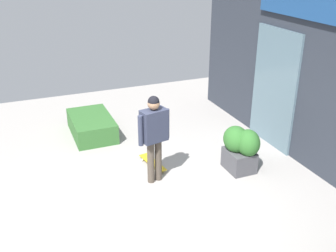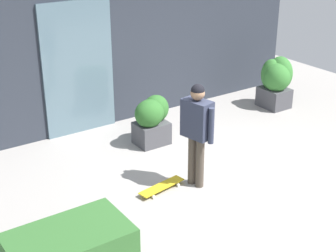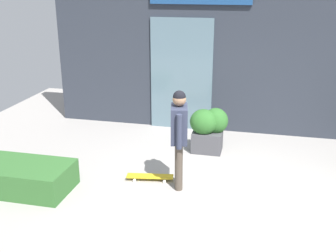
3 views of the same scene
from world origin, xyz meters
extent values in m
plane|color=#9E9993|center=(0.00, 0.00, 0.00)|extent=(12.00, 12.00, 0.00)
cube|color=#2D333D|center=(0.00, 3.43, 1.91)|extent=(8.21, 0.25, 3.82)
cube|color=slate|center=(-1.13, 3.29, 1.26)|extent=(1.41, 0.06, 2.53)
cube|color=navy|center=(-0.74, 3.27, 3.04)|extent=(2.18, 0.05, 0.48)
cylinder|color=#4C4238|center=(-0.55, 0.28, 0.42)|extent=(0.13, 0.13, 0.83)
cylinder|color=#4C4238|center=(-0.58, 0.44, 0.42)|extent=(0.13, 0.13, 0.83)
cube|color=#2D3347|center=(-0.57, 0.36, 1.13)|extent=(0.35, 0.50, 0.59)
cylinder|color=#2D3347|center=(-0.51, 0.09, 1.09)|extent=(0.09, 0.09, 0.56)
cylinder|color=#2D3347|center=(-0.62, 0.63, 1.09)|extent=(0.09, 0.09, 0.56)
sphere|color=#997051|center=(-0.57, 0.36, 1.53)|extent=(0.22, 0.22, 0.22)
sphere|color=black|center=(-0.57, 0.36, 1.57)|extent=(0.20, 0.20, 0.20)
cube|color=gold|center=(-1.11, 0.51, 0.07)|extent=(0.83, 0.32, 0.02)
cylinder|color=silver|center=(-1.35, 0.37, 0.03)|extent=(0.06, 0.04, 0.05)
cylinder|color=silver|center=(-1.38, 0.57, 0.03)|extent=(0.06, 0.04, 0.05)
cylinder|color=silver|center=(-0.84, 0.45, 0.03)|extent=(0.06, 0.04, 0.05)
cylinder|color=silver|center=(-0.87, 0.66, 0.03)|extent=(0.06, 0.04, 0.05)
cube|color=#47474C|center=(-0.33, 2.02, 0.21)|extent=(0.59, 0.48, 0.42)
ellipsoid|color=#2D6628|center=(-0.18, 2.10, 0.64)|extent=(0.50, 0.43, 0.52)
ellipsoid|color=#2D6628|center=(-0.40, 1.97, 0.64)|extent=(0.55, 0.47, 0.52)
cube|color=#33662D|center=(-3.01, -0.29, 0.22)|extent=(1.49, 0.90, 0.44)
camera|label=1|loc=(5.40, -1.80, 3.96)|focal=42.25mm
camera|label=2|loc=(-4.89, -5.18, 4.06)|focal=54.27mm
camera|label=3|loc=(0.69, -5.77, 3.31)|focal=44.48mm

